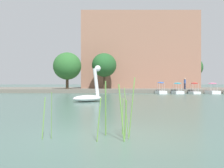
# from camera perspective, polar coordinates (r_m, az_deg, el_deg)

# --- Properties ---
(ground_plane) EXTENTS (670.39, 670.39, 0.00)m
(ground_plane) POSITION_cam_1_polar(r_m,az_deg,el_deg) (7.06, -0.78, -11.39)
(ground_plane) COLOR #47665B
(shore_bank_far) EXTENTS (111.16, 21.59, 0.55)m
(shore_bank_far) POSITION_cam_1_polar(r_m,az_deg,el_deg) (47.71, 2.88, -1.22)
(shore_bank_far) COLOR #6B665B
(shore_bank_far) RESTS_ON ground_plane
(swan_boat) EXTENTS (2.75, 2.62, 2.84)m
(swan_boat) POSITION_cam_1_polar(r_m,az_deg,el_deg) (20.26, -5.05, -2.41)
(swan_boat) COLOR white
(swan_boat) RESTS_ON ground_plane
(pedal_boat_blue) EXTENTS (1.48, 2.20, 1.60)m
(pedal_boat_blue) POSITION_cam_1_polar(r_m,az_deg,el_deg) (36.00, 10.60, -1.44)
(pedal_boat_blue) COLOR white
(pedal_boat_blue) RESTS_ON ground_plane
(pedal_boat_cyan) EXTENTS (1.42, 2.37, 1.52)m
(pedal_boat_cyan) POSITION_cam_1_polar(r_m,az_deg,el_deg) (36.56, 14.10, -1.35)
(pedal_boat_cyan) COLOR white
(pedal_boat_cyan) RESTS_ON ground_plane
(pedal_boat_red) EXTENTS (1.31, 1.95, 1.51)m
(pedal_boat_red) POSITION_cam_1_polar(r_m,az_deg,el_deg) (37.02, 17.52, -1.33)
(pedal_boat_red) COLOR white
(pedal_boat_red) RESTS_ON ground_plane
(pedal_boat_pink) EXTENTS (1.65, 2.17, 1.50)m
(pedal_boat_pink) POSITION_cam_1_polar(r_m,az_deg,el_deg) (37.47, 21.07, -1.39)
(pedal_boat_pink) COLOR white
(pedal_boat_pink) RESTS_ON ground_plane
(tree_broadleaf_right) EXTENTS (4.90, 5.43, 5.67)m
(tree_broadleaf_right) POSITION_cam_1_polar(r_m,az_deg,el_deg) (41.73, -1.70, 4.14)
(tree_broadleaf_right) COLOR #423323
(tree_broadleaf_right) RESTS_ON shore_bank_far
(tree_sapling_by_fence) EXTENTS (4.89, 4.65, 5.68)m
(tree_sapling_by_fence) POSITION_cam_1_polar(r_m,az_deg,el_deg) (50.73, 17.17, 3.48)
(tree_sapling_by_fence) COLOR #423323
(tree_sapling_by_fence) RESTS_ON shore_bank_far
(tree_broadleaf_left) EXTENTS (6.06, 6.16, 5.60)m
(tree_broadleaf_left) POSITION_cam_1_polar(r_m,az_deg,el_deg) (40.69, -9.75, 3.86)
(tree_broadleaf_left) COLOR #423323
(tree_broadleaf_left) RESTS_ON shore_bank_far
(person_on_path) EXTENTS (0.28, 0.26, 1.65)m
(person_on_path) POSITION_cam_1_polar(r_m,az_deg,el_deg) (39.06, 15.60, 0.21)
(person_on_path) COLOR #23283D
(person_on_path) RESTS_ON shore_bank_far
(apartment_block) EXTENTS (21.26, 11.83, 13.49)m
(apartment_block) POSITION_cam_1_polar(r_m,az_deg,el_deg) (50.67, 5.68, 6.81)
(apartment_block) COLOR #996B56
(apartment_block) RESTS_ON shore_bank_far
(reed_clump_foreground) EXTENTS (2.36, 1.02, 1.57)m
(reed_clump_foreground) POSITION_cam_1_polar(r_m,az_deg,el_deg) (6.73, -0.33, -6.41)
(reed_clump_foreground) COLOR #669942
(reed_clump_foreground) RESTS_ON ground_plane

